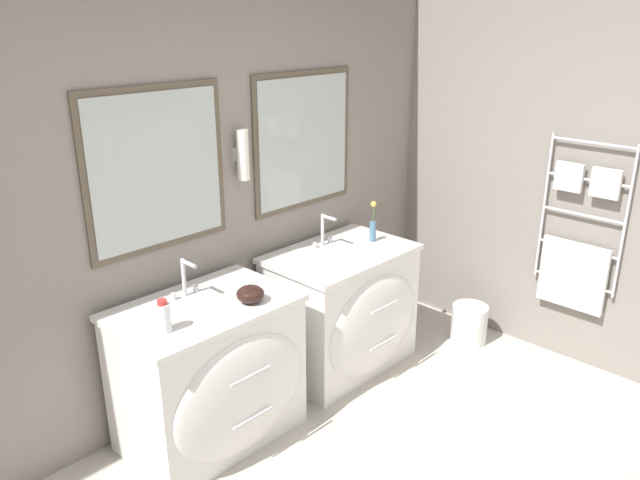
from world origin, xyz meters
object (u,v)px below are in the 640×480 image
object	(u,v)px
amenity_bowl	(250,294)
vanity_left	(212,373)
toiletry_bottle	(163,317)
flower_vase	(373,226)
vanity_right	(345,309)
waste_bin	(469,323)

from	to	relation	value
amenity_bowl	vanity_left	bearing A→B (deg)	150.28
vanity_left	toiletry_bottle	size ratio (longest dim) A/B	5.71
vanity_left	flower_vase	size ratio (longest dim) A/B	3.43
toiletry_bottle	amenity_bowl	world-z (taller)	toiletry_bottle
flower_vase	vanity_right	bearing A→B (deg)	-176.75
amenity_bowl	flower_vase	xyz separation A→B (m)	(1.16, 0.13, 0.06)
vanity_right	amenity_bowl	distance (m)	0.98
vanity_left	flower_vase	distance (m)	1.44
vanity_left	amenity_bowl	world-z (taller)	amenity_bowl
toiletry_bottle	flower_vase	world-z (taller)	flower_vase
toiletry_bottle	waste_bin	world-z (taller)	toiletry_bottle
vanity_left	flower_vase	bearing A→B (deg)	0.69
waste_bin	toiletry_bottle	bearing A→B (deg)	170.62
toiletry_bottle	flower_vase	xyz separation A→B (m)	(1.65, 0.08, 0.03)
vanity_left	amenity_bowl	xyz separation A→B (m)	(0.19, -0.11, 0.44)
flower_vase	waste_bin	bearing A→B (deg)	-37.68
vanity_right	waste_bin	bearing A→B (deg)	-26.47
vanity_left	toiletry_bottle	distance (m)	0.56
toiletry_bottle	vanity_right	bearing A→B (deg)	2.60
toiletry_bottle	amenity_bowl	xyz separation A→B (m)	(0.49, -0.05, -0.03)
amenity_bowl	flower_vase	world-z (taller)	flower_vase
vanity_left	vanity_right	bearing A→B (deg)	0.00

